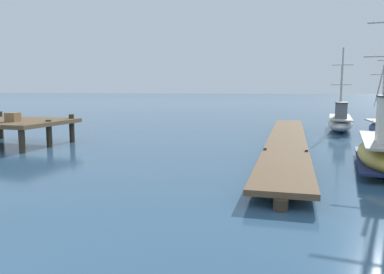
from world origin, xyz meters
TOP-DOWN VIEW (x-y plane):
  - floating_dock at (5.48, 17.85)m, footprint 3.05×21.40m
  - fishing_boat_3 at (9.46, 26.26)m, footprint 2.63×7.36m
  - pier_platform at (-8.54, 15.60)m, footprint 6.19×5.04m

SIDE VIEW (x-z plane):
  - floating_dock at x=5.48m, z-range 0.10..0.63m
  - fishing_boat_3 at x=9.46m, z-range -2.23..3.47m
  - pier_platform at x=-8.54m, z-range 0.27..1.99m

